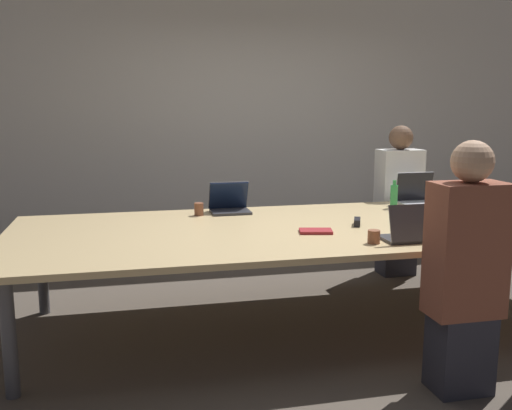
{
  "coord_description": "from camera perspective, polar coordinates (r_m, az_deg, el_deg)",
  "views": [
    {
      "loc": [
        -1.31,
        -3.83,
        1.6
      ],
      "look_at": [
        -0.41,
        0.1,
        0.89
      ],
      "focal_mm": 40.0,
      "sensor_mm": 36.0,
      "label": 1
    }
  ],
  "objects": [
    {
      "name": "laptop_far_midleft",
      "position": [
        4.62,
        -2.67,
        0.16
      ],
      "size": [
        0.32,
        0.26,
        0.25
      ],
      "color": "#333338",
      "rests_on": "conference_table"
    },
    {
      "name": "notebook",
      "position": [
        3.91,
        5.99,
        -2.62
      ],
      "size": [
        0.25,
        0.19,
        0.02
      ],
      "rotation": [
        0.0,
        0.0,
        -0.22
      ],
      "color": "maroon",
      "rests_on": "conference_table"
    },
    {
      "name": "ground_plane",
      "position": [
        4.35,
        5.67,
        -11.64
      ],
      "size": [
        24.0,
        24.0,
        0.0
      ],
      "primitive_type": "plane",
      "color": "brown"
    },
    {
      "name": "stapler",
      "position": [
        4.18,
        10.08,
        -1.68
      ],
      "size": [
        0.1,
        0.15,
        0.05
      ],
      "rotation": [
        0.0,
        0.0,
        -0.42
      ],
      "color": "black",
      "rests_on": "conference_table"
    },
    {
      "name": "cup_near_midright",
      "position": [
        3.66,
        11.7,
        -3.13
      ],
      "size": [
        0.08,
        0.08,
        0.08
      ],
      "color": "brown",
      "rests_on": "conference_table"
    },
    {
      "name": "bottle_far_right",
      "position": [
        4.94,
        13.63,
        0.89
      ],
      "size": [
        0.06,
        0.06,
        0.24
      ],
      "color": "green",
      "rests_on": "conference_table"
    },
    {
      "name": "curtain_wall",
      "position": [
        6.29,
        -0.9,
        8.17
      ],
      "size": [
        12.0,
        0.06,
        2.8
      ],
      "color": "beige",
      "rests_on": "ground_plane"
    },
    {
      "name": "laptop_far_right",
      "position": [
        5.2,
        15.78,
        0.97
      ],
      "size": [
        0.35,
        0.27,
        0.27
      ],
      "color": "silver",
      "rests_on": "conference_table"
    },
    {
      "name": "person_near_midright",
      "position": [
        3.35,
        20.18,
        -6.33
      ],
      "size": [
        0.4,
        0.24,
        1.42
      ],
      "rotation": [
        0.0,
        0.0,
        3.14
      ],
      "color": "#2D2D38",
      "rests_on": "ground_plane"
    },
    {
      "name": "conference_table",
      "position": [
        4.14,
        5.84,
        -2.62
      ],
      "size": [
        4.3,
        1.69,
        0.74
      ],
      "color": "#D6B77F",
      "rests_on": "ground_plane"
    },
    {
      "name": "cup_far_midleft",
      "position": [
        4.5,
        -5.73,
        -0.41
      ],
      "size": [
        0.07,
        0.07,
        0.1
      ],
      "color": "brown",
      "rests_on": "conference_table"
    },
    {
      "name": "cup_near_right",
      "position": [
        4.0,
        22.4,
        -2.57
      ],
      "size": [
        0.09,
        0.09,
        0.09
      ],
      "color": "red",
      "rests_on": "conference_table"
    },
    {
      "name": "person_far_right",
      "position": [
        5.53,
        14.03,
        0.22
      ],
      "size": [
        0.4,
        0.24,
        1.41
      ],
      "color": "#2D2D38",
      "rests_on": "ground_plane"
    },
    {
      "name": "cup_far_right",
      "position": [
        5.28,
        18.71,
        0.59
      ],
      "size": [
        0.07,
        0.07,
        0.09
      ],
      "color": "brown",
      "rests_on": "conference_table"
    },
    {
      "name": "laptop_near_midright",
      "position": [
        3.76,
        15.35,
        -2.48
      ],
      "size": [
        0.36,
        0.24,
        0.25
      ],
      "rotation": [
        0.0,
        0.0,
        3.14
      ],
      "color": "#333338",
      "rests_on": "conference_table"
    }
  ]
}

